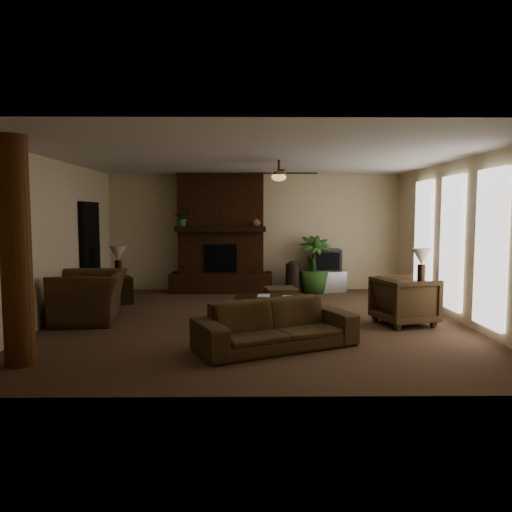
{
  "coord_description": "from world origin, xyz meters",
  "views": [
    {
      "loc": [
        -0.1,
        -8.31,
        1.87
      ],
      "look_at": [
        0.0,
        0.4,
        1.1
      ],
      "focal_mm": 34.08,
      "sensor_mm": 36.0,
      "label": 1
    }
  ],
  "objects_px": {
    "tv_stand": "(326,281)",
    "lamp_left": "(118,255)",
    "ottoman": "(281,298)",
    "floor_vase": "(293,275)",
    "coffee_table": "(270,300)",
    "floor_plant": "(314,277)",
    "armchair_left": "(90,288)",
    "armchair_right": "(405,298)",
    "side_table_left": "(119,290)",
    "side_table_right": "(421,297)",
    "sofa": "(276,317)",
    "lamp_right": "(422,259)",
    "log_column": "(16,252)"
  },
  "relations": [
    {
      "from": "tv_stand",
      "to": "lamp_left",
      "type": "xyz_separation_m",
      "value": [
        -4.53,
        -1.47,
        0.75
      ]
    },
    {
      "from": "ottoman",
      "to": "floor_vase",
      "type": "distance_m",
      "value": 1.75
    },
    {
      "from": "coffee_table",
      "to": "ottoman",
      "type": "height_order",
      "value": "coffee_table"
    },
    {
      "from": "floor_plant",
      "to": "coffee_table",
      "type": "bearing_deg",
      "value": -111.18
    },
    {
      "from": "armchair_left",
      "to": "armchair_right",
      "type": "bearing_deg",
      "value": 79.3
    },
    {
      "from": "side_table_left",
      "to": "floor_plant",
      "type": "bearing_deg",
      "value": 17.24
    },
    {
      "from": "coffee_table",
      "to": "side_table_right",
      "type": "distance_m",
      "value": 3.02
    },
    {
      "from": "side_table_left",
      "to": "side_table_right",
      "type": "bearing_deg",
      "value": -8.14
    },
    {
      "from": "side_table_left",
      "to": "lamp_left",
      "type": "bearing_deg",
      "value": 113.12
    },
    {
      "from": "side_table_right",
      "to": "coffee_table",
      "type": "bearing_deg",
      "value": -164.6
    },
    {
      "from": "sofa",
      "to": "lamp_right",
      "type": "xyz_separation_m",
      "value": [
        2.9,
        2.53,
        0.57
      ]
    },
    {
      "from": "tv_stand",
      "to": "floor_plant",
      "type": "distance_m",
      "value": 0.38
    },
    {
      "from": "lamp_left",
      "to": "tv_stand",
      "type": "bearing_deg",
      "value": 17.93
    },
    {
      "from": "log_column",
      "to": "floor_vase",
      "type": "distance_m",
      "value": 6.6
    },
    {
      "from": "coffee_table",
      "to": "lamp_left",
      "type": "bearing_deg",
      "value": 151.48
    },
    {
      "from": "side_table_right",
      "to": "lamp_right",
      "type": "relative_size",
      "value": 0.85
    },
    {
      "from": "armchair_left",
      "to": "floor_plant",
      "type": "height_order",
      "value": "armchair_left"
    },
    {
      "from": "armchair_right",
      "to": "lamp_left",
      "type": "relative_size",
      "value": 1.37
    },
    {
      "from": "lamp_right",
      "to": "coffee_table",
      "type": "bearing_deg",
      "value": -164.51
    },
    {
      "from": "coffee_table",
      "to": "ottoman",
      "type": "bearing_deg",
      "value": 77.29
    },
    {
      "from": "tv_stand",
      "to": "coffee_table",
      "type": "bearing_deg",
      "value": -134.2
    },
    {
      "from": "armchair_right",
      "to": "sofa",
      "type": "bearing_deg",
      "value": 105.37
    },
    {
      "from": "tv_stand",
      "to": "floor_plant",
      "type": "bearing_deg",
      "value": -171.15
    },
    {
      "from": "armchair_right",
      "to": "floor_plant",
      "type": "xyz_separation_m",
      "value": [
        -1.11,
        3.27,
        -0.07
      ]
    },
    {
      "from": "side_table_left",
      "to": "side_table_right",
      "type": "relative_size",
      "value": 1.0
    },
    {
      "from": "floor_vase",
      "to": "ottoman",
      "type": "bearing_deg",
      "value": -102.87
    },
    {
      "from": "coffee_table",
      "to": "lamp_right",
      "type": "distance_m",
      "value": 3.09
    },
    {
      "from": "ottoman",
      "to": "lamp_right",
      "type": "relative_size",
      "value": 0.92
    },
    {
      "from": "floor_plant",
      "to": "lamp_right",
      "type": "height_order",
      "value": "lamp_right"
    },
    {
      "from": "sofa",
      "to": "armchair_right",
      "type": "relative_size",
      "value": 2.5
    },
    {
      "from": "sofa",
      "to": "coffee_table",
      "type": "xyz_separation_m",
      "value": [
        -0.02,
        1.72,
        -0.06
      ]
    },
    {
      "from": "sofa",
      "to": "lamp_right",
      "type": "distance_m",
      "value": 3.89
    },
    {
      "from": "log_column",
      "to": "lamp_left",
      "type": "bearing_deg",
      "value": 88.33
    },
    {
      "from": "log_column",
      "to": "tv_stand",
      "type": "xyz_separation_m",
      "value": [
        4.65,
        5.55,
        -1.15
      ]
    },
    {
      "from": "armchair_left",
      "to": "ottoman",
      "type": "relative_size",
      "value": 2.2
    },
    {
      "from": "ottoman",
      "to": "floor_plant",
      "type": "bearing_deg",
      "value": 63.75
    },
    {
      "from": "side_table_right",
      "to": "ottoman",
      "type": "bearing_deg",
      "value": 172.09
    },
    {
      "from": "sofa",
      "to": "side_table_left",
      "type": "height_order",
      "value": "sofa"
    },
    {
      "from": "side_table_left",
      "to": "coffee_table",
      "type": "bearing_deg",
      "value": -28.42
    },
    {
      "from": "coffee_table",
      "to": "lamp_right",
      "type": "xyz_separation_m",
      "value": [
        2.91,
        0.81,
        0.63
      ]
    },
    {
      "from": "armchair_right",
      "to": "lamp_left",
      "type": "bearing_deg",
      "value": 52.82
    },
    {
      "from": "armchair_left",
      "to": "floor_plant",
      "type": "bearing_deg",
      "value": 117.4
    },
    {
      "from": "floor_vase",
      "to": "coffee_table",
      "type": "bearing_deg",
      "value": -102.8
    },
    {
      "from": "armchair_left",
      "to": "armchair_right",
      "type": "height_order",
      "value": "armchair_left"
    },
    {
      "from": "armchair_left",
      "to": "side_table_left",
      "type": "bearing_deg",
      "value": 170.74
    },
    {
      "from": "armchair_right",
      "to": "tv_stand",
      "type": "height_order",
      "value": "armchair_right"
    },
    {
      "from": "floor_plant",
      "to": "side_table_right",
      "type": "relative_size",
      "value": 2.44
    },
    {
      "from": "coffee_table",
      "to": "side_table_right",
      "type": "xyz_separation_m",
      "value": [
        2.91,
        0.8,
        -0.1
      ]
    },
    {
      "from": "ottoman",
      "to": "floor_plant",
      "type": "distance_m",
      "value": 2.01
    },
    {
      "from": "side_table_right",
      "to": "armchair_right",
      "type": "bearing_deg",
      "value": -120.59
    }
  ]
}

